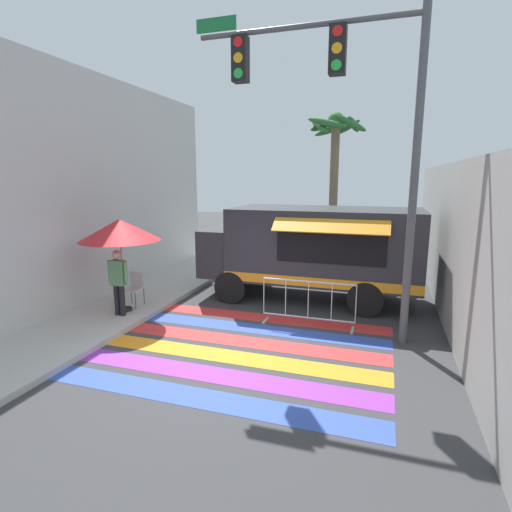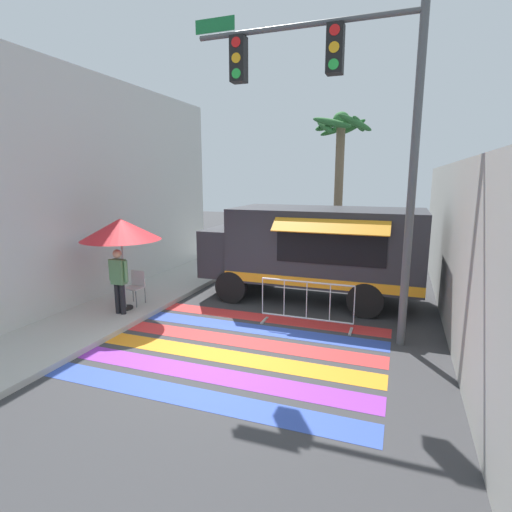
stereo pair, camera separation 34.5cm
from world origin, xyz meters
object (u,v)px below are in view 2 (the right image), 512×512
object	(u,v)px
palm_tree	(340,155)
barricade_front	(307,304)
folding_chair	(136,284)
food_truck	(310,246)
traffic_signal_pole	(340,102)
vendor_person	(119,278)
patio_umbrella	(121,230)

from	to	relation	value
palm_tree	barricade_front	bearing A→B (deg)	-87.23
folding_chair	food_truck	bearing A→B (deg)	42.05
folding_chair	barricade_front	bearing A→B (deg)	14.77
palm_tree	traffic_signal_pole	bearing A→B (deg)	-81.83
folding_chair	barricade_front	world-z (taller)	barricade_front
food_truck	vendor_person	size ratio (longest dim) A/B	3.73
food_truck	folding_chair	size ratio (longest dim) A/B	6.87
palm_tree	folding_chair	bearing A→B (deg)	-122.98
traffic_signal_pole	barricade_front	distance (m)	4.36
patio_umbrella	palm_tree	world-z (taller)	palm_tree
food_truck	barricade_front	size ratio (longest dim) A/B	2.75
patio_umbrella	folding_chair	world-z (taller)	patio_umbrella
traffic_signal_pole	barricade_front	xyz separation A→B (m)	(-0.64, 0.32, -4.30)
patio_umbrella	barricade_front	bearing A→B (deg)	8.82
food_truck	palm_tree	xyz separation A→B (m)	(0.12, 4.11, 2.69)
food_truck	patio_umbrella	world-z (taller)	food_truck
patio_umbrella	barricade_front	world-z (taller)	patio_umbrella
palm_tree	vendor_person	bearing A→B (deg)	-119.23
food_truck	patio_umbrella	size ratio (longest dim) A/B	2.59
traffic_signal_pole	barricade_front	bearing A→B (deg)	153.20
barricade_front	vendor_person	bearing A→B (deg)	-166.81
traffic_signal_pole	palm_tree	distance (m)	6.68
traffic_signal_pole	patio_umbrella	distance (m)	5.81
food_truck	palm_tree	size ratio (longest dim) A/B	1.04
food_truck	barricade_front	xyz separation A→B (m)	(0.43, -2.14, -0.97)
vendor_person	palm_tree	distance (m)	8.93
food_truck	folding_chair	world-z (taller)	food_truck
patio_umbrella	traffic_signal_pole	bearing A→B (deg)	4.15
traffic_signal_pole	folding_chair	distance (m)	6.64
barricade_front	folding_chair	bearing A→B (deg)	-177.20
traffic_signal_pole	palm_tree	world-z (taller)	traffic_signal_pole
traffic_signal_pole	patio_umbrella	bearing A→B (deg)	-175.85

